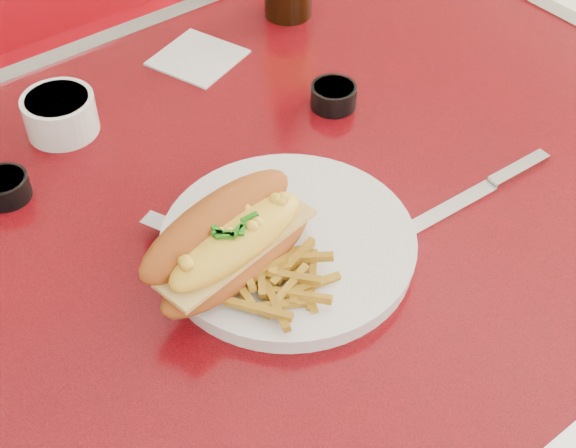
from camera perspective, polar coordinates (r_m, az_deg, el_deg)
diner_table at (r=0.99m, az=-2.59°, el=-5.70°), size 1.23×0.83×0.77m
booth_bench_far at (r=1.76m, az=-17.98°, el=4.24°), size 1.20×0.51×0.90m
dinner_plate at (r=0.82m, az=0.00°, el=-1.45°), size 0.34×0.34×0.02m
mac_hoagie at (r=0.77m, az=-4.14°, el=-1.19°), size 0.20×0.12×0.08m
fries_pile at (r=0.77m, az=-1.36°, el=-3.76°), size 0.12×0.11×0.03m
fork at (r=0.82m, az=-5.60°, el=-1.34°), size 0.08×0.16×0.00m
gravy_ramekin at (r=1.00m, az=-15.90°, el=7.58°), size 0.11×0.11×0.05m
sauce_cup_left at (r=0.93m, az=-19.49°, el=2.53°), size 0.07×0.07×0.03m
sauce_cup_right at (r=1.01m, az=3.26°, el=9.14°), size 0.07×0.07×0.03m
knife at (r=0.92m, az=13.81°, el=2.49°), size 0.24×0.03×0.01m
paper_napkin at (r=1.11m, az=-6.44°, el=11.67°), size 0.13×0.13×0.00m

